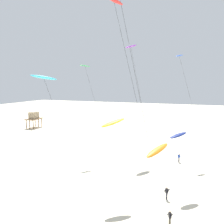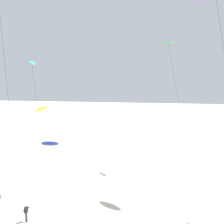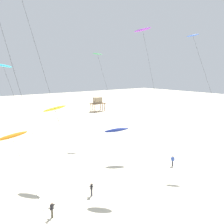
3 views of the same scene
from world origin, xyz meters
The scene contains 5 objects.
kite_cyan centered at (-9.72, 19.37, 15.16)m, with size 4.51×5.02×15.68m.
kite_navy centered at (-1.05, 4.87, 7.72)m, with size 3.62×3.73×8.20m.
kite_green centered at (8.78, 23.62, 17.53)m, with size 4.38×4.78×18.24m.
kite_yellow centered at (-5.35, 12.53, 9.63)m, with size 3.97×4.17×10.28m.
kite_flyer_furthest centered at (-3.96, 5.82, 0.89)m, with size 0.67×0.68×1.67m.
Camera 2 is at (8.18, -15.99, 13.13)m, focal length 43.79 mm.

